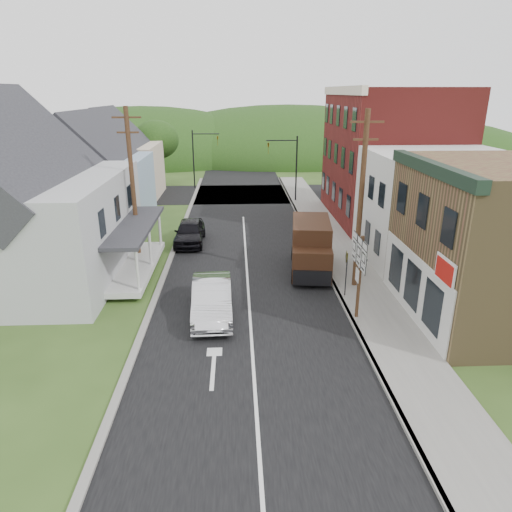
{
  "coord_description": "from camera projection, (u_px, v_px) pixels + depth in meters",
  "views": [
    {
      "loc": [
        -0.54,
        -18.33,
        9.73
      ],
      "look_at": [
        0.37,
        2.48,
        2.2
      ],
      "focal_mm": 32.0,
      "sensor_mm": 36.0,
      "label": 1
    }
  ],
  "objects": [
    {
      "name": "storefront_red",
      "position": [
        389.0,
        156.0,
        35.29
      ],
      "size": [
        8.0,
        12.0,
        10.0
      ],
      "primitive_type": "cube",
      "color": "maroon",
      "rests_on": "ground"
    },
    {
      "name": "road",
      "position": [
        245.0,
        249.0,
        29.95
      ],
      "size": [
        9.0,
        90.0,
        0.02
      ],
      "primitive_type": "cube",
      "color": "black",
      "rests_on": "ground"
    },
    {
      "name": "dark_sedan",
      "position": [
        190.0,
        232.0,
        30.76
      ],
      "size": [
        1.91,
        4.71,
        1.6
      ],
      "primitive_type": "imported",
      "rotation": [
        0.0,
        0.0,
        -0.01
      ],
      "color": "black",
      "rests_on": "ground"
    },
    {
      "name": "curb_right",
      "position": [
        319.0,
        257.0,
        28.23
      ],
      "size": [
        0.2,
        55.0,
        0.15
      ],
      "primitive_type": "cube",
      "color": "slate",
      "rests_on": "ground"
    },
    {
      "name": "traffic_signal_left",
      "position": [
        200.0,
        152.0,
        47.76
      ],
      "size": [
        2.87,
        0.2,
        6.0
      ],
      "color": "black",
      "rests_on": "ground"
    },
    {
      "name": "traffic_signal_right",
      "position": [
        289.0,
        161.0,
        41.54
      ],
      "size": [
        2.87,
        0.2,
        6.0
      ],
      "color": "black",
      "rests_on": "ground"
    },
    {
      "name": "house_blue",
      "position": [
        99.0,
        175.0,
        34.82
      ],
      "size": [
        7.14,
        8.16,
        7.28
      ],
      "color": "#8FACC3",
      "rests_on": "ground"
    },
    {
      "name": "utility_pole_left",
      "position": [
        133.0,
        185.0,
        26.22
      ],
      "size": [
        1.6,
        0.26,
        9.0
      ],
      "color": "#472D19",
      "rests_on": "ground"
    },
    {
      "name": "route_sign_cluster",
      "position": [
        359.0,
        265.0,
        19.78
      ],
      "size": [
        0.18,
        2.18,
        3.81
      ],
      "rotation": [
        0.0,
        0.0,
        0.0
      ],
      "color": "#472D19",
      "rests_on": "sidewalk_right"
    },
    {
      "name": "utility_pole_right",
      "position": [
        361.0,
        201.0,
        22.49
      ],
      "size": [
        1.6,
        0.26,
        9.0
      ],
      "color": "#472D19",
      "rests_on": "ground"
    },
    {
      "name": "cross_road",
      "position": [
        242.0,
        194.0,
        45.92
      ],
      "size": [
        60.0,
        9.0,
        0.02
      ],
      "primitive_type": "cube",
      "color": "black",
      "rests_on": "ground"
    },
    {
      "name": "tree_left_d",
      "position": [
        156.0,
        140.0,
        48.59
      ],
      "size": [
        4.8,
        4.8,
        6.94
      ],
      "color": "#382616",
      "rests_on": "ground"
    },
    {
      "name": "storefront_white",
      "position": [
        437.0,
        208.0,
        26.96
      ],
      "size": [
        8.0,
        7.0,
        6.5
      ],
      "primitive_type": "cube",
      "color": "silver",
      "rests_on": "ground"
    },
    {
      "name": "house_gray",
      "position": [
        21.0,
        201.0,
        24.26
      ],
      "size": [
        10.2,
        12.24,
        8.35
      ],
      "color": "#AEB0B4",
      "rests_on": "ground"
    },
    {
      "name": "ground",
      "position": [
        250.0,
        321.0,
        20.56
      ],
      "size": [
        120.0,
        120.0,
        0.0
      ],
      "primitive_type": "plane",
      "color": "#2D4719",
      "rests_on": "ground"
    },
    {
      "name": "curb_left",
      "position": [
        170.0,
        259.0,
        27.86
      ],
      "size": [
        0.3,
        55.0,
        0.12
      ],
      "primitive_type": "cube",
      "color": "slate",
      "rests_on": "ground"
    },
    {
      "name": "tree_left_c",
      "position": [
        5.0,
        142.0,
        36.55
      ],
      "size": [
        5.8,
        5.8,
        8.41
      ],
      "color": "#382616",
      "rests_on": "ground"
    },
    {
      "name": "storefront_tan",
      "position": [
        509.0,
        244.0,
        19.83
      ],
      "size": [
        8.0,
        8.0,
        7.0
      ],
      "primitive_type": "cube",
      "color": "brown",
      "rests_on": "ground"
    },
    {
      "name": "sidewalk_right",
      "position": [
        341.0,
        257.0,
        28.29
      ],
      "size": [
        2.8,
        55.0,
        0.15
      ],
      "primitive_type": "cube",
      "color": "slate",
      "rests_on": "ground"
    },
    {
      "name": "silver_sedan",
      "position": [
        212.0,
        299.0,
        20.78
      ],
      "size": [
        1.96,
        5.09,
        1.65
      ],
      "primitive_type": "imported",
      "rotation": [
        0.0,
        0.0,
        0.04
      ],
      "color": "silver",
      "rests_on": "ground"
    },
    {
      "name": "warning_sign",
      "position": [
        346.0,
        267.0,
        22.26
      ],
      "size": [
        0.14,
        0.65,
        2.37
      ],
      "rotation": [
        0.0,
        0.0,
        -0.14
      ],
      "color": "black",
      "rests_on": "sidewalk_right"
    },
    {
      "name": "forested_ridge",
      "position": [
        239.0,
        157.0,
        72.23
      ],
      "size": [
        90.0,
        30.0,
        16.0
      ],
      "primitive_type": "ellipsoid",
      "color": "black",
      "rests_on": "ground"
    },
    {
      "name": "house_cream",
      "position": [
        120.0,
        159.0,
        43.26
      ],
      "size": [
        7.14,
        8.16,
        7.28
      ],
      "color": "beige",
      "rests_on": "ground"
    },
    {
      "name": "delivery_van",
      "position": [
        311.0,
        247.0,
        25.69
      ],
      "size": [
        2.68,
        5.38,
        2.89
      ],
      "rotation": [
        0.0,
        0.0,
        -0.12
      ],
      "color": "black",
      "rests_on": "ground"
    }
  ]
}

